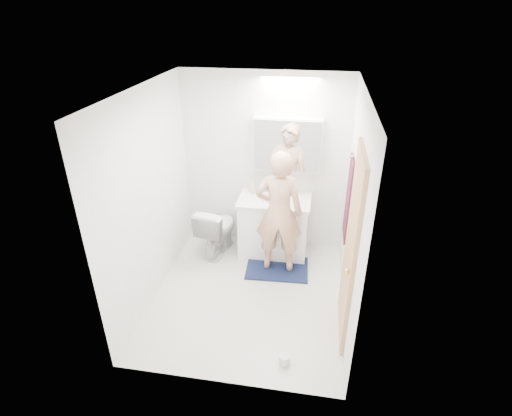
% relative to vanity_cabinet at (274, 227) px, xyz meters
% --- Properties ---
extents(floor, '(2.50, 2.50, 0.00)m').
position_rel_vanity_cabinet_xyz_m(floor, '(-0.18, -0.96, -0.39)').
color(floor, silver).
rests_on(floor, ground).
extents(ceiling, '(2.50, 2.50, 0.00)m').
position_rel_vanity_cabinet_xyz_m(ceiling, '(-0.18, -0.96, 2.01)').
color(ceiling, white).
rests_on(ceiling, floor).
extents(wall_back, '(2.50, 0.00, 2.50)m').
position_rel_vanity_cabinet_xyz_m(wall_back, '(-0.18, 0.29, 0.81)').
color(wall_back, white).
rests_on(wall_back, floor).
extents(wall_front, '(2.50, 0.00, 2.50)m').
position_rel_vanity_cabinet_xyz_m(wall_front, '(-0.18, -2.21, 0.81)').
color(wall_front, white).
rests_on(wall_front, floor).
extents(wall_left, '(0.00, 2.50, 2.50)m').
position_rel_vanity_cabinet_xyz_m(wall_left, '(-1.28, -0.96, 0.81)').
color(wall_left, white).
rests_on(wall_left, floor).
extents(wall_right, '(0.00, 2.50, 2.50)m').
position_rel_vanity_cabinet_xyz_m(wall_right, '(0.92, -0.96, 0.81)').
color(wall_right, white).
rests_on(wall_right, floor).
extents(vanity_cabinet, '(0.90, 0.55, 0.78)m').
position_rel_vanity_cabinet_xyz_m(vanity_cabinet, '(0.00, 0.00, 0.00)').
color(vanity_cabinet, white).
rests_on(vanity_cabinet, floor).
extents(countertop, '(0.95, 0.58, 0.04)m').
position_rel_vanity_cabinet_xyz_m(countertop, '(-0.00, -0.00, 0.41)').
color(countertop, white).
rests_on(countertop, vanity_cabinet).
extents(sink_basin, '(0.36, 0.36, 0.03)m').
position_rel_vanity_cabinet_xyz_m(sink_basin, '(-0.00, 0.03, 0.45)').
color(sink_basin, white).
rests_on(sink_basin, countertop).
extents(faucet, '(0.02, 0.02, 0.16)m').
position_rel_vanity_cabinet_xyz_m(faucet, '(-0.00, 0.22, 0.51)').
color(faucet, white).
rests_on(faucet, countertop).
extents(medicine_cabinet, '(0.88, 0.14, 0.70)m').
position_rel_vanity_cabinet_xyz_m(medicine_cabinet, '(0.12, 0.21, 1.11)').
color(medicine_cabinet, white).
rests_on(medicine_cabinet, wall_back).
extents(mirror_panel, '(0.84, 0.01, 0.66)m').
position_rel_vanity_cabinet_xyz_m(mirror_panel, '(0.12, 0.13, 1.11)').
color(mirror_panel, silver).
rests_on(mirror_panel, medicine_cabinet).
extents(toilet, '(0.53, 0.76, 0.71)m').
position_rel_vanity_cabinet_xyz_m(toilet, '(-0.77, -0.11, -0.03)').
color(toilet, silver).
rests_on(toilet, floor).
extents(bath_rug, '(0.83, 0.59, 0.02)m').
position_rel_vanity_cabinet_xyz_m(bath_rug, '(0.10, -0.40, -0.38)').
color(bath_rug, '#162344').
rests_on(bath_rug, floor).
extents(person, '(0.60, 0.41, 1.59)m').
position_rel_vanity_cabinet_xyz_m(person, '(0.10, -0.40, 0.45)').
color(person, tan).
rests_on(person, bath_rug).
extents(door, '(0.04, 0.80, 2.00)m').
position_rel_vanity_cabinet_xyz_m(door, '(0.90, -1.31, 0.61)').
color(door, tan).
rests_on(door, wall_right).
extents(door_knob, '(0.06, 0.06, 0.06)m').
position_rel_vanity_cabinet_xyz_m(door_knob, '(0.86, -1.61, 0.56)').
color(door_knob, gold).
rests_on(door_knob, door).
extents(towel, '(0.02, 0.42, 1.00)m').
position_rel_vanity_cabinet_xyz_m(towel, '(0.90, -0.41, 0.71)').
color(towel, '#111135').
rests_on(towel, wall_right).
extents(towel_hook, '(0.07, 0.02, 0.02)m').
position_rel_vanity_cabinet_xyz_m(towel_hook, '(0.89, -0.41, 1.23)').
color(towel_hook, silver).
rests_on(towel_hook, wall_right).
extents(soap_bottle_a, '(0.11, 0.11, 0.21)m').
position_rel_vanity_cabinet_xyz_m(soap_bottle_a, '(-0.32, 0.15, 0.53)').
color(soap_bottle_a, '#D2C188').
rests_on(soap_bottle_a, countertop).
extents(soap_bottle_b, '(0.11, 0.11, 0.19)m').
position_rel_vanity_cabinet_xyz_m(soap_bottle_b, '(-0.13, 0.18, 0.52)').
color(soap_bottle_b, '#5785BB').
rests_on(soap_bottle_b, countertop).
extents(toothbrush_cup, '(0.11, 0.11, 0.08)m').
position_rel_vanity_cabinet_xyz_m(toothbrush_cup, '(0.17, 0.16, 0.47)').
color(toothbrush_cup, '#4066C0').
rests_on(toothbrush_cup, countertop).
extents(toilet_paper_roll, '(0.11, 0.11, 0.10)m').
position_rel_vanity_cabinet_xyz_m(toilet_paper_roll, '(0.35, -1.90, -0.34)').
color(toilet_paper_roll, silver).
rests_on(toilet_paper_roll, floor).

